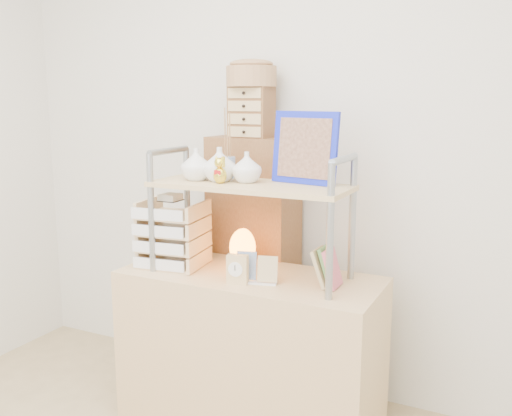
{
  "coord_description": "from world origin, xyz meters",
  "views": [
    {
      "loc": [
        1.13,
        -1.03,
        1.54
      ],
      "look_at": [
        0.03,
        1.2,
        1.06
      ],
      "focal_mm": 40.0,
      "sensor_mm": 36.0,
      "label": 1
    }
  ],
  "objects_px": {
    "letter_tray": "(172,237)",
    "salt_lamp": "(243,249)",
    "cabinet": "(253,265)",
    "desk": "(250,351)"
  },
  "relations": [
    {
      "from": "desk",
      "to": "salt_lamp",
      "type": "distance_m",
      "value": 0.48
    },
    {
      "from": "cabinet",
      "to": "letter_tray",
      "type": "xyz_separation_m",
      "value": [
        -0.24,
        -0.4,
        0.21
      ]
    },
    {
      "from": "cabinet",
      "to": "letter_tray",
      "type": "height_order",
      "value": "cabinet"
    },
    {
      "from": "desk",
      "to": "letter_tray",
      "type": "bearing_deg",
      "value": -175.88
    },
    {
      "from": "cabinet",
      "to": "letter_tray",
      "type": "relative_size",
      "value": 3.86
    },
    {
      "from": "letter_tray",
      "to": "salt_lamp",
      "type": "distance_m",
      "value": 0.35
    },
    {
      "from": "desk",
      "to": "cabinet",
      "type": "relative_size",
      "value": 0.89
    },
    {
      "from": "desk",
      "to": "salt_lamp",
      "type": "relative_size",
      "value": 6.07
    },
    {
      "from": "cabinet",
      "to": "salt_lamp",
      "type": "distance_m",
      "value": 0.37
    },
    {
      "from": "desk",
      "to": "cabinet",
      "type": "distance_m",
      "value": 0.5
    }
  ]
}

